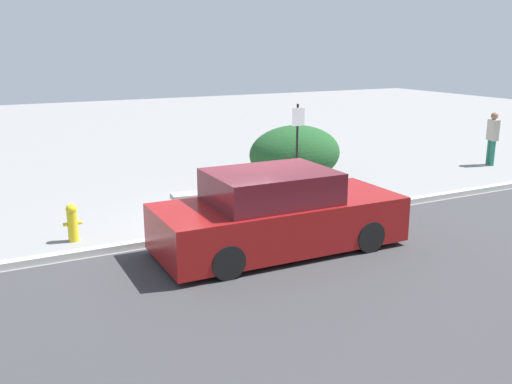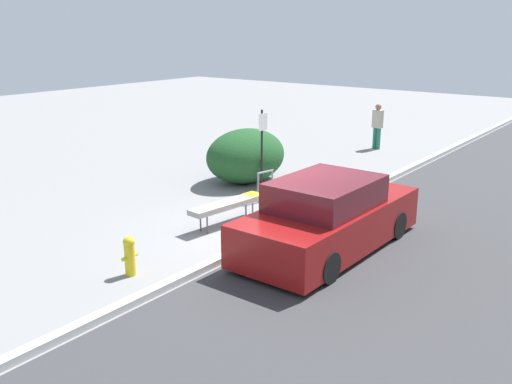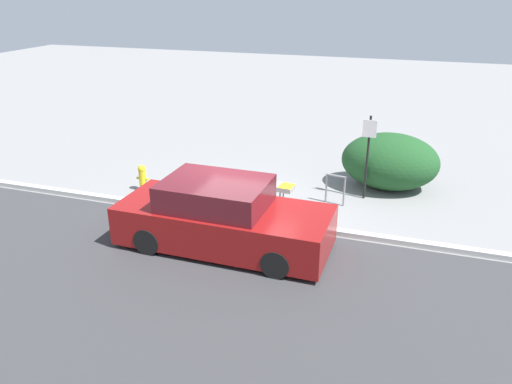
{
  "view_description": "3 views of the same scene",
  "coord_description": "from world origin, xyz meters",
  "px_view_note": "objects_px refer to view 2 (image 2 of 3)",
  "views": [
    {
      "loc": [
        -5.02,
        -10.2,
        3.77
      ],
      "look_at": [
        0.57,
        0.62,
        0.61
      ],
      "focal_mm": 40.0,
      "sensor_mm": 36.0,
      "label": 1
    },
    {
      "loc": [
        -9.72,
        -6.84,
        4.46
      ],
      "look_at": [
        -0.13,
        0.43,
        0.96
      ],
      "focal_mm": 40.0,
      "sensor_mm": 36.0,
      "label": 2
    },
    {
      "loc": [
        3.8,
        -10.45,
        5.45
      ],
      "look_at": [
        0.32,
        0.09,
        0.78
      ],
      "focal_mm": 35.0,
      "sensor_mm": 36.0,
      "label": 3
    }
  ],
  "objects_px": {
    "bench": "(228,205)",
    "bike_rack": "(265,183)",
    "pedestrian": "(377,125)",
    "parked_car_near": "(328,218)",
    "sign_post": "(262,143)",
    "fire_hydrant": "(130,254)"
  },
  "relations": [
    {
      "from": "bench",
      "to": "bike_rack",
      "type": "xyz_separation_m",
      "value": [
        2.04,
        0.41,
        0.01
      ]
    },
    {
      "from": "pedestrian",
      "to": "parked_car_near",
      "type": "bearing_deg",
      "value": 126.69
    },
    {
      "from": "sign_post",
      "to": "fire_hydrant",
      "type": "height_order",
      "value": "sign_post"
    },
    {
      "from": "bench",
      "to": "bike_rack",
      "type": "bearing_deg",
      "value": 18.12
    },
    {
      "from": "bench",
      "to": "sign_post",
      "type": "height_order",
      "value": "sign_post"
    },
    {
      "from": "pedestrian",
      "to": "parked_car_near",
      "type": "height_order",
      "value": "pedestrian"
    },
    {
      "from": "sign_post",
      "to": "parked_car_near",
      "type": "distance_m",
      "value": 4.59
    },
    {
      "from": "sign_post",
      "to": "fire_hydrant",
      "type": "relative_size",
      "value": 3.01
    },
    {
      "from": "bike_rack",
      "to": "bench",
      "type": "bearing_deg",
      "value": -168.71
    },
    {
      "from": "bench",
      "to": "sign_post",
      "type": "bearing_deg",
      "value": 27.46
    },
    {
      "from": "fire_hydrant",
      "to": "bike_rack",
      "type": "bearing_deg",
      "value": 8.33
    },
    {
      "from": "bench",
      "to": "pedestrian",
      "type": "xyz_separation_m",
      "value": [
        10.04,
        1.05,
        0.42
      ]
    },
    {
      "from": "sign_post",
      "to": "parked_car_near",
      "type": "relative_size",
      "value": 0.49
    },
    {
      "from": "bike_rack",
      "to": "pedestrian",
      "type": "xyz_separation_m",
      "value": [
        8.0,
        0.64,
        0.41
      ]
    },
    {
      "from": "bench",
      "to": "parked_car_near",
      "type": "distance_m",
      "value": 2.66
    },
    {
      "from": "bench",
      "to": "sign_post",
      "type": "distance_m",
      "value": 3.05
    },
    {
      "from": "parked_car_near",
      "to": "bench",
      "type": "bearing_deg",
      "value": 92.31
    },
    {
      "from": "sign_post",
      "to": "parked_car_near",
      "type": "height_order",
      "value": "sign_post"
    },
    {
      "from": "sign_post",
      "to": "fire_hydrant",
      "type": "xyz_separation_m",
      "value": [
        -6.0,
        -1.4,
        -0.98
      ]
    },
    {
      "from": "bike_rack",
      "to": "fire_hydrant",
      "type": "distance_m",
      "value": 5.36
    },
    {
      "from": "bench",
      "to": "fire_hydrant",
      "type": "relative_size",
      "value": 2.76
    },
    {
      "from": "fire_hydrant",
      "to": "parked_car_near",
      "type": "bearing_deg",
      "value": -34.33
    }
  ]
}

